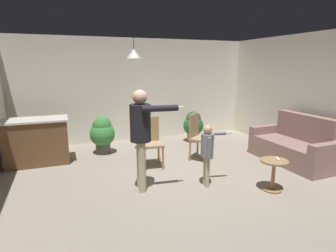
% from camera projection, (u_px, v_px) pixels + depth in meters
% --- Properties ---
extents(ground, '(7.68, 7.68, 0.00)m').
position_uv_depth(ground, '(185.00, 183.00, 4.88)').
color(ground, gray).
extents(wall_back, '(6.40, 0.10, 2.70)m').
position_uv_depth(wall_back, '(137.00, 90.00, 7.51)').
color(wall_back, silver).
rests_on(wall_back, ground).
extents(wall_right, '(0.10, 6.40, 2.70)m').
position_uv_depth(wall_right, '(328.00, 98.00, 5.70)').
color(wall_right, silver).
rests_on(wall_right, ground).
extents(couch_floral, '(0.89, 1.82, 1.00)m').
position_uv_depth(couch_floral, '(295.00, 147.00, 5.85)').
color(couch_floral, '#8C6B60').
rests_on(couch_floral, ground).
extents(kitchen_counter, '(1.26, 0.66, 0.95)m').
position_uv_depth(kitchen_counter, '(37.00, 141.00, 5.72)').
color(kitchen_counter, brown).
rests_on(kitchen_counter, ground).
extents(side_table_by_couch, '(0.44, 0.44, 0.52)m').
position_uv_depth(side_table_by_couch, '(273.00, 171.00, 4.52)').
color(side_table_by_couch, '#99754C').
rests_on(side_table_by_couch, ground).
extents(person_adult, '(0.79, 0.54, 1.65)m').
position_uv_depth(person_adult, '(141.00, 129.00, 4.39)').
color(person_adult, tan).
rests_on(person_adult, ground).
extents(person_child, '(0.58, 0.30, 1.06)m').
position_uv_depth(person_child, '(208.00, 149.00, 4.62)').
color(person_child, tan).
rests_on(person_child, ground).
extents(dining_chair_by_counter, '(0.59, 0.59, 1.00)m').
position_uv_depth(dining_chair_by_counter, '(199.00, 135.00, 5.95)').
color(dining_chair_by_counter, '#99754C').
rests_on(dining_chair_by_counter, ground).
extents(dining_chair_near_wall, '(0.46, 0.46, 1.00)m').
position_uv_depth(dining_chair_near_wall, '(151.00, 140.00, 5.56)').
color(dining_chair_near_wall, '#99754C').
rests_on(dining_chair_near_wall, ground).
extents(potted_plant_corner, '(0.57, 0.57, 0.88)m').
position_uv_depth(potted_plant_corner, '(102.00, 133.00, 6.39)').
color(potted_plant_corner, '#4C4742').
rests_on(potted_plant_corner, ground).
extents(potted_plant_by_wall, '(0.53, 0.53, 0.82)m').
position_uv_depth(potted_plant_by_wall, '(193.00, 125.00, 7.41)').
color(potted_plant_by_wall, brown).
rests_on(potted_plant_by_wall, ground).
extents(spare_remote_on_table, '(0.08, 0.13, 0.04)m').
position_uv_depth(spare_remote_on_table, '(278.00, 159.00, 4.46)').
color(spare_remote_on_table, white).
rests_on(spare_remote_on_table, side_table_by_couch).
extents(ceiling_light_pendant, '(0.32, 0.32, 0.55)m').
position_uv_depth(ceiling_light_pendant, '(134.00, 54.00, 5.88)').
color(ceiling_light_pendant, silver).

